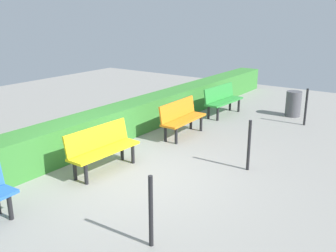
% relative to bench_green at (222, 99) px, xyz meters
% --- Properties ---
extents(ground_plane, '(20.23, 20.23, 0.00)m').
position_rel_bench_green_xyz_m(ground_plane, '(4.90, 0.67, -0.48)').
color(ground_plane, gray).
extents(bench_green, '(1.56, 0.53, 0.86)m').
position_rel_bench_green_xyz_m(bench_green, '(0.00, 0.00, 0.00)').
color(bench_green, '#2D8C38').
rests_on(bench_green, ground_plane).
extents(bench_orange, '(1.51, 0.50, 0.86)m').
position_rel_bench_green_xyz_m(bench_orange, '(2.33, 0.10, -0.00)').
color(bench_orange, orange).
rests_on(bench_orange, ground_plane).
extents(bench_yellow, '(1.55, 0.51, 0.86)m').
position_rel_bench_green_xyz_m(bench_yellow, '(5.00, 0.03, -0.00)').
color(bench_yellow, yellow).
rests_on(bench_yellow, ground_plane).
extents(hedge_row, '(16.23, 0.72, 0.77)m').
position_rel_bench_green_xyz_m(hedge_row, '(3.74, -1.08, -0.10)').
color(hedge_row, '#387F33').
rests_on(hedge_row, ground_plane).
extents(railing_post_near, '(0.06, 0.06, 1.00)m').
position_rel_bench_green_xyz_m(railing_post_near, '(-0.33, 2.32, 0.02)').
color(railing_post_near, black).
rests_on(railing_post_near, ground_plane).
extents(railing_post_mid, '(0.06, 0.06, 1.00)m').
position_rel_bench_green_xyz_m(railing_post_mid, '(3.37, 2.32, 0.02)').
color(railing_post_mid, black).
rests_on(railing_post_mid, ground_plane).
extents(railing_post_far, '(0.06, 0.06, 1.00)m').
position_rel_bench_green_xyz_m(railing_post_far, '(6.44, 2.32, 0.02)').
color(railing_post_far, black).
rests_on(railing_post_far, ground_plane).
extents(trash_bin, '(0.43, 0.43, 0.74)m').
position_rel_bench_green_xyz_m(trash_bin, '(-1.06, 1.76, -0.11)').
color(trash_bin, '#4C4C51').
rests_on(trash_bin, ground_plane).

